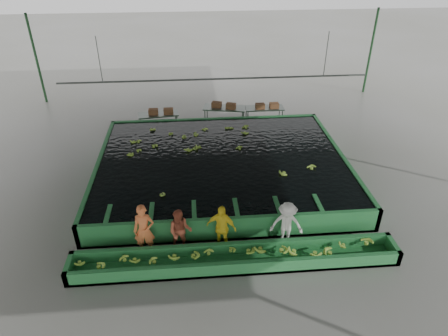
{
  "coord_description": "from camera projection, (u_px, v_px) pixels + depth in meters",
  "views": [
    {
      "loc": [
        -1.13,
        -12.48,
        8.85
      ],
      "look_at": [
        0.0,
        0.5,
        1.0
      ],
      "focal_mm": 32.0,
      "sensor_mm": 36.0,
      "label": 1
    }
  ],
  "objects": [
    {
      "name": "box_stack_right",
      "position": [
        267.0,
        108.0,
        20.53
      ],
      "size": [
        1.2,
        0.37,
        0.26
      ],
      "primitive_type": null,
      "rotation": [
        0.0,
        0.0,
        0.03
      ],
      "color": "brown",
      "rests_on": "packing_table_right"
    },
    {
      "name": "packing_table_mid",
      "position": [
        224.0,
        116.0,
        20.69
      ],
      "size": [
        2.27,
        1.27,
        0.97
      ],
      "primitive_type": null,
      "rotation": [
        0.0,
        0.0,
        -0.2
      ],
      "color": "#59605B",
      "rests_on": "ground"
    },
    {
      "name": "rail_hanger_left",
      "position": [
        99.0,
        60.0,
        17.13
      ],
      "size": [
        0.04,
        0.04,
        2.0
      ],
      "primitive_type": "cylinder",
      "color": "#59605B",
      "rests_on": "shed_roof"
    },
    {
      "name": "flotation_tank",
      "position": [
        222.0,
        167.0,
        16.35
      ],
      "size": [
        10.0,
        8.0,
        0.9
      ],
      "primitive_type": null,
      "color": "#257136",
      "rests_on": "ground"
    },
    {
      "name": "box_stack_mid",
      "position": [
        224.0,
        108.0,
        20.39
      ],
      "size": [
        1.27,
        0.73,
        0.26
      ],
      "primitive_type": null,
      "rotation": [
        0.0,
        0.0,
        -0.34
      ],
      "color": "brown",
      "rests_on": "packing_table_mid"
    },
    {
      "name": "packing_table_right",
      "position": [
        264.0,
        115.0,
        20.84
      ],
      "size": [
        1.98,
        0.8,
        0.9
      ],
      "primitive_type": null,
      "rotation": [
        0.0,
        0.0,
        -0.0
      ],
      "color": "#59605B",
      "rests_on": "ground"
    },
    {
      "name": "ground",
      "position": [
        225.0,
        197.0,
        15.3
      ],
      "size": [
        80.0,
        80.0,
        0.0
      ],
      "primitive_type": "plane",
      "color": "slate",
      "rests_on": "ground"
    },
    {
      "name": "rail_hanger_right",
      "position": [
        326.0,
        54.0,
        17.88
      ],
      "size": [
        0.04,
        0.04,
        2.0
      ],
      "primitive_type": "cylinder",
      "color": "#59605B",
      "rests_on": "shed_roof"
    },
    {
      "name": "cableway_rail",
      "position": [
        215.0,
        79.0,
        18.02
      ],
      "size": [
        0.08,
        0.08,
        14.0
      ],
      "primitive_type": "cylinder",
      "color": "#59605B",
      "rests_on": "shed_roof"
    },
    {
      "name": "box_stack_left",
      "position": [
        161.0,
        114.0,
        19.91
      ],
      "size": [
        1.22,
        0.35,
        0.26
      ],
      "primitive_type": null,
      "rotation": [
        0.0,
        0.0,
        0.01
      ],
      "color": "brown",
      "rests_on": "packing_table_left"
    },
    {
      "name": "worker_a",
      "position": [
        144.0,
        230.0,
        12.25
      ],
      "size": [
        0.66,
        0.44,
        1.78
      ],
      "primitive_type": "imported",
      "rotation": [
        0.0,
        0.0,
        -0.02
      ],
      "color": "orange",
      "rests_on": "ground"
    },
    {
      "name": "worker_c",
      "position": [
        221.0,
        228.0,
        12.46
      ],
      "size": [
        1.04,
        0.72,
        1.64
      ],
      "primitive_type": "imported",
      "rotation": [
        0.0,
        0.0,
        -0.37
      ],
      "color": "yellow",
      "rests_on": "ground"
    },
    {
      "name": "worker_b",
      "position": [
        180.0,
        231.0,
        12.39
      ],
      "size": [
        0.81,
        0.66,
        1.54
      ],
      "primitive_type": "imported",
      "rotation": [
        0.0,
        0.0,
        -0.11
      ],
      "color": "#A54C32",
      "rests_on": "ground"
    },
    {
      "name": "tank_water",
      "position": [
        222.0,
        158.0,
        16.14
      ],
      "size": [
        9.7,
        7.7,
        0.0
      ],
      "primitive_type": "cube",
      "color": "black",
      "rests_on": "flotation_tank"
    },
    {
      "name": "sorting_trough",
      "position": [
        236.0,
        259.0,
        12.1
      ],
      "size": [
        10.0,
        1.0,
        0.5
      ],
      "primitive_type": null,
      "color": "#257136",
      "rests_on": "ground"
    },
    {
      "name": "floating_bananas",
      "position": [
        220.0,
        149.0,
        16.82
      ],
      "size": [
        9.48,
        6.46,
        0.13
      ],
      "primitive_type": null,
      "color": "#90BD3B",
      "rests_on": "tank_water"
    },
    {
      "name": "shed_posts",
      "position": [
        225.0,
        139.0,
        14.01
      ],
      "size": [
        20.0,
        22.0,
        5.0
      ],
      "primitive_type": null,
      "color": "#234F29",
      "rests_on": "ground"
    },
    {
      "name": "worker_d",
      "position": [
        287.0,
        224.0,
        12.62
      ],
      "size": [
        1.14,
        0.8,
        1.61
      ],
      "primitive_type": "imported",
      "rotation": [
        0.0,
        0.0,
        -0.21
      ],
      "color": "silver",
      "rests_on": "ground"
    },
    {
      "name": "shed_roof",
      "position": [
        225.0,
        69.0,
        12.72
      ],
      "size": [
        20.0,
        22.0,
        0.04
      ],
      "primitive_type": "cube",
      "color": "gray",
      "rests_on": "shed_posts"
    },
    {
      "name": "packing_table_left",
      "position": [
        159.0,
        122.0,
        20.15
      ],
      "size": [
        2.06,
        1.04,
        0.9
      ],
      "primitive_type": null,
      "rotation": [
        0.0,
        0.0,
        0.13
      ],
      "color": "#59605B",
      "rests_on": "ground"
    },
    {
      "name": "trough_bananas",
      "position": [
        236.0,
        255.0,
        12.02
      ],
      "size": [
        8.94,
        0.6,
        0.12
      ],
      "primitive_type": null,
      "color": "#90BD3B",
      "rests_on": "sorting_trough"
    }
  ]
}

